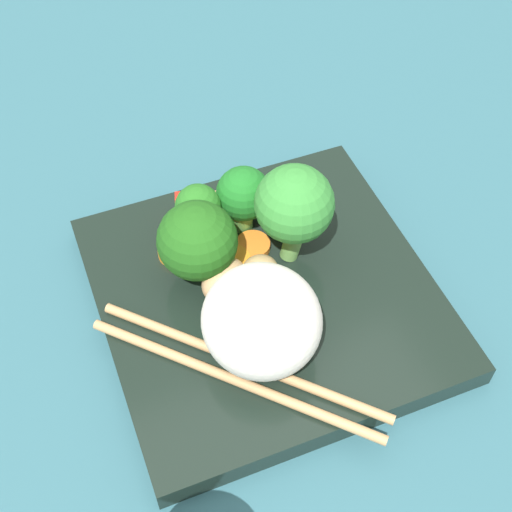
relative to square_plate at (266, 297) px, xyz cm
name	(u,v)px	position (x,y,z in cm)	size (l,w,h in cm)	color
ground_plane	(266,312)	(0.00, 0.00, -1.96)	(110.00, 110.00, 2.00)	#2E5C68
square_plate	(266,297)	(0.00, 0.00, 0.00)	(24.16, 24.16, 1.92)	black
rice_mound	(262,320)	(-4.47, 2.34, 4.37)	(8.06, 8.37, 6.83)	white
broccoli_floret_0	(244,195)	(6.58, -0.99, 4.31)	(4.25, 4.25, 5.73)	#5E9E46
broccoli_floret_1	(199,209)	(6.51, 2.69, 4.41)	(3.51, 3.51, 5.49)	#599D46
broccoli_floret_2	(197,241)	(3.27, 3.96, 4.81)	(5.87, 5.87, 6.98)	#549F39
broccoli_floret_3	(294,205)	(2.42, -3.22, 6.36)	(5.82, 5.82, 8.54)	#6CA650
carrot_slice_0	(253,245)	(4.05, -0.66, 1.26)	(2.70, 2.70, 0.60)	orange
carrot_slice_1	(176,251)	(5.84, 4.97, 1.33)	(2.84, 2.84, 0.74)	orange
carrot_slice_2	(230,262)	(3.24, 1.54, 1.29)	(3.09, 3.09, 0.66)	orange
pepper_chunk_0	(259,295)	(-0.89, 0.96, 1.86)	(3.20, 3.24, 1.80)	red
pepper_chunk_1	(192,212)	(8.51, 2.65, 2.04)	(2.53, 2.67, 2.15)	red
chicken_piece_0	(248,195)	(8.44, -2.16, 2.08)	(3.04, 2.44, 2.23)	tan
chicken_piece_1	(287,214)	(5.26, -4.13, 2.16)	(3.36, 2.78, 2.39)	tan
chicken_piece_2	(223,202)	(8.70, -0.09, 1.92)	(2.48, 2.28, 1.93)	tan
chicken_piece_3	(261,270)	(1.17, -0.09, 1.90)	(2.81, 2.61, 1.88)	tan
chicken_piece_4	(224,280)	(0.96, 2.91, 2.48)	(3.80, 2.88, 3.03)	tan
chopstick_pair	(238,370)	(-5.65, 4.60, 1.31)	(17.45, 16.22, 0.70)	tan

